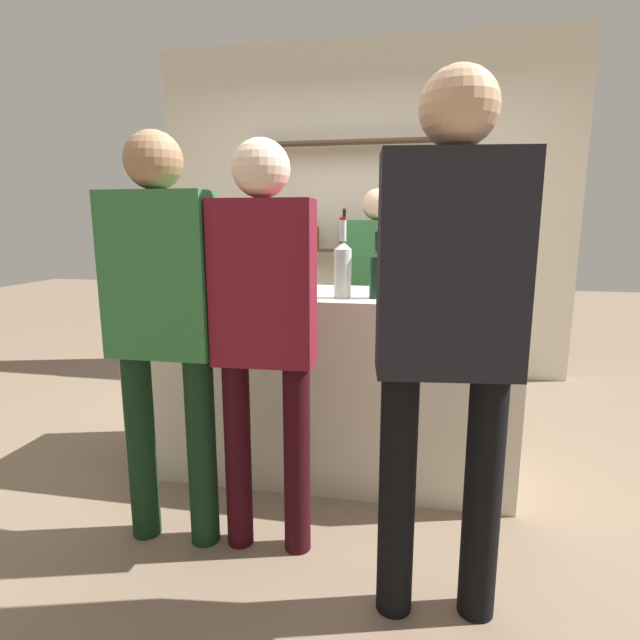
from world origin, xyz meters
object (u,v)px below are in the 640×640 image
at_px(wine_glass, 169,266).
at_px(customer_right, 449,314).
at_px(counter_bottle_3, 261,272).
at_px(ice_bucket, 468,274).
at_px(customer_left, 163,311).
at_px(counter_bottle_0, 343,268).
at_px(counter_bottle_1, 377,273).
at_px(customer_center, 264,317).
at_px(counter_bottle_2, 237,262).
at_px(server_behind_counter, 376,286).

bearing_deg(wine_glass, customer_right, -33.43).
distance_m(counter_bottle_3, ice_bucket, 0.98).
bearing_deg(customer_left, counter_bottle_0, -47.75).
distance_m(ice_bucket, customer_right, 0.82).
distance_m(counter_bottle_0, ice_bucket, 0.58).
xyz_separation_m(counter_bottle_0, counter_bottle_1, (0.16, 0.02, -0.02)).
height_order(counter_bottle_1, counter_bottle_3, counter_bottle_3).
relative_size(customer_left, customer_center, 1.02).
bearing_deg(wine_glass, customer_center, -43.18).
relative_size(counter_bottle_2, customer_right, 0.21).
relative_size(counter_bottle_1, ice_bucket, 1.29).
height_order(counter_bottle_3, customer_center, customer_center).
xyz_separation_m(counter_bottle_0, customer_center, (-0.22, -0.55, -0.14)).
relative_size(wine_glass, customer_center, 0.10).
bearing_deg(counter_bottle_2, customer_center, -64.12).
bearing_deg(ice_bucket, counter_bottle_3, -177.90).
distance_m(counter_bottle_1, wine_glass, 1.13).
relative_size(wine_glass, server_behind_counter, 0.11).
bearing_deg(counter_bottle_0, server_behind_counter, 85.36).
distance_m(counter_bottle_3, customer_left, 0.61).
xyz_separation_m(counter_bottle_1, server_behind_counter, (-0.08, 0.98, -0.19)).
xyz_separation_m(wine_glass, customer_right, (1.41, -0.93, -0.05)).
bearing_deg(customer_center, counter_bottle_0, -23.49).
relative_size(counter_bottle_2, wine_glass, 2.15).
bearing_deg(counter_bottle_3, customer_center, -71.66).
height_order(counter_bottle_1, customer_right, customer_right).
height_order(ice_bucket, customer_right, customer_right).
height_order(counter_bottle_2, customer_left, customer_left).
bearing_deg(server_behind_counter, counter_bottle_3, -40.39).
bearing_deg(wine_glass, customer_left, -64.89).
height_order(server_behind_counter, customer_left, customer_left).
bearing_deg(server_behind_counter, customer_right, -3.58).
height_order(counter_bottle_0, counter_bottle_3, counter_bottle_0).
bearing_deg(customer_left, wine_glass, 24.84).
xyz_separation_m(wine_glass, customer_left, (0.34, -0.72, -0.11)).
bearing_deg(wine_glass, counter_bottle_0, -8.38).
height_order(counter_bottle_0, counter_bottle_1, counter_bottle_0).
bearing_deg(customer_center, server_behind_counter, -12.85).
distance_m(counter_bottle_2, customer_right, 1.55).
distance_m(counter_bottle_3, customer_right, 1.14).
relative_size(counter_bottle_3, server_behind_counter, 0.21).
xyz_separation_m(counter_bottle_3, customer_right, (0.84, -0.77, -0.04)).
xyz_separation_m(counter_bottle_1, counter_bottle_3, (-0.56, -0.04, -0.00)).
bearing_deg(server_behind_counter, counter_bottle_2, -61.97).
distance_m(counter_bottle_0, server_behind_counter, 1.02).
bearing_deg(customer_center, customer_left, 90.88).
xyz_separation_m(ice_bucket, customer_center, (-0.80, -0.57, -0.12)).
xyz_separation_m(counter_bottle_0, customer_right, (0.44, -0.79, -0.07)).
xyz_separation_m(counter_bottle_1, customer_left, (-0.79, -0.59, -0.11)).
relative_size(counter_bottle_3, customer_left, 0.19).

